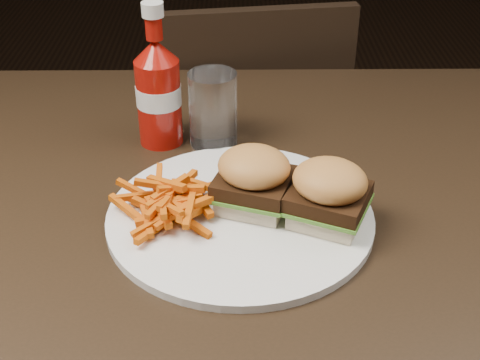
{
  "coord_description": "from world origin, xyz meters",
  "views": [
    {
      "loc": [
        0.08,
        -0.68,
        1.22
      ],
      "look_at": [
        0.08,
        -0.03,
        0.8
      ],
      "focal_mm": 50.0,
      "sensor_mm": 36.0,
      "label": 1
    }
  ],
  "objects_px": {
    "plate": "(240,217)",
    "ketchup_bottle": "(159,103)",
    "dining_table": "(174,213)",
    "tumbler": "(213,109)",
    "chair_far": "(240,162)"
  },
  "relations": [
    {
      "from": "plate",
      "to": "ketchup_bottle",
      "type": "bearing_deg",
      "value": 119.6
    },
    {
      "from": "plate",
      "to": "ketchup_bottle",
      "type": "relative_size",
      "value": 2.57
    },
    {
      "from": "plate",
      "to": "dining_table",
      "type": "bearing_deg",
      "value": 151.52
    },
    {
      "from": "plate",
      "to": "tumbler",
      "type": "relative_size",
      "value": 3.02
    },
    {
      "from": "ketchup_bottle",
      "to": "dining_table",
      "type": "bearing_deg",
      "value": -79.49
    },
    {
      "from": "dining_table",
      "to": "tumbler",
      "type": "distance_m",
      "value": 0.16
    },
    {
      "from": "dining_table",
      "to": "chair_far",
      "type": "relative_size",
      "value": 3.12
    },
    {
      "from": "dining_table",
      "to": "chair_far",
      "type": "height_order",
      "value": "dining_table"
    },
    {
      "from": "chair_far",
      "to": "tumbler",
      "type": "height_order",
      "value": "tumbler"
    },
    {
      "from": "dining_table",
      "to": "plate",
      "type": "distance_m",
      "value": 0.1
    },
    {
      "from": "plate",
      "to": "tumbler",
      "type": "height_order",
      "value": "tumbler"
    },
    {
      "from": "chair_far",
      "to": "ketchup_bottle",
      "type": "bearing_deg",
      "value": 67.85
    },
    {
      "from": "chair_far",
      "to": "tumbler",
      "type": "distance_m",
      "value": 0.61
    },
    {
      "from": "tumbler",
      "to": "ketchup_bottle",
      "type": "bearing_deg",
      "value": 172.43
    },
    {
      "from": "plate",
      "to": "ketchup_bottle",
      "type": "xyz_separation_m",
      "value": [
        -0.11,
        0.19,
        0.06
      ]
    }
  ]
}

